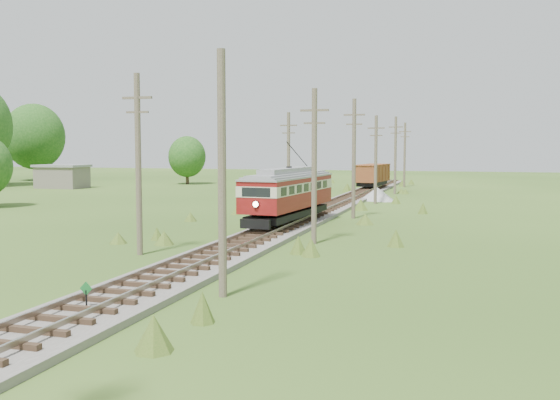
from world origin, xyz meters
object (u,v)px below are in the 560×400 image
(gondola, at_px, (372,174))
(gravel_pile, at_px, (378,194))
(streetcar, at_px, (289,191))
(switch_marker, at_px, (86,295))

(gondola, relative_size, gravel_pile, 2.17)
(streetcar, bearing_deg, gravel_pile, 87.46)
(switch_marker, height_order, gondola, gondola)
(switch_marker, xyz_separation_m, gondola, (0.20, 60.76, 1.40))
(streetcar, height_order, gravel_pile, streetcar)
(streetcar, bearing_deg, switch_marker, -86.20)
(gravel_pile, bearing_deg, switch_marker, -93.69)
(switch_marker, distance_m, gravel_pile, 46.24)
(switch_marker, relative_size, streetcar, 0.09)
(switch_marker, relative_size, gravel_pile, 0.28)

